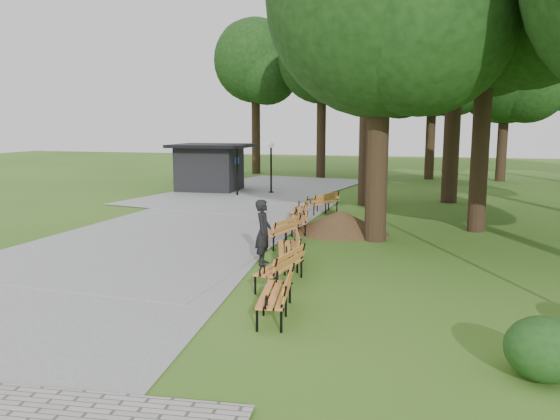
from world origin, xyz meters
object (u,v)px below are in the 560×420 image
(kiosk, at_px, (210,168))
(dirt_mound, at_px, (340,221))
(bench_2, at_px, (288,248))
(person, at_px, (263,232))
(bench_0, at_px, (275,295))
(bench_3, at_px, (280,231))
(bench_6, at_px, (321,203))
(lamp_post, at_px, (271,156))
(lawn_tree_4, at_px, (458,12))
(bench_1, at_px, (280,267))
(bench_5, at_px, (299,210))
(bench_4, at_px, (299,220))
(lawn_tree_0, at_px, (382,2))

(kiosk, distance_m, dirt_mound, 13.39)
(kiosk, bearing_deg, bench_2, -62.57)
(person, xyz_separation_m, bench_0, (1.39, -3.71, -0.44))
(bench_3, bearing_deg, dirt_mound, 161.31)
(bench_0, xyz_separation_m, bench_6, (-1.55, 12.41, 0.00))
(bench_0, distance_m, bench_6, 12.51)
(lamp_post, bearing_deg, bench_6, -55.80)
(bench_6, xyz_separation_m, lawn_tree_4, (5.26, 4.81, 8.34))
(bench_1, xyz_separation_m, lawn_tree_4, (4.17, 15.24, 8.34))
(kiosk, bearing_deg, bench_3, -61.03)
(bench_1, distance_m, bench_6, 10.49)
(bench_0, bearing_deg, bench_6, 177.94)
(bench_0, bearing_deg, bench_5, -178.07)
(lamp_post, xyz_separation_m, bench_5, (3.45, -7.86, -1.59))
(dirt_mound, relative_size, bench_0, 1.49)
(kiosk, xyz_separation_m, bench_6, (7.59, -5.97, -0.88))
(person, distance_m, bench_2, 0.78)
(bench_6, bearing_deg, bench_0, 32.10)
(person, height_order, kiosk, kiosk)
(bench_5, bearing_deg, lawn_tree_4, 130.42)
(dirt_mound, distance_m, bench_0, 8.54)
(dirt_mound, xyz_separation_m, lawn_tree_4, (3.82, 8.69, 8.39))
(person, distance_m, dirt_mound, 5.02)
(bench_5, bearing_deg, dirt_mound, 36.99)
(bench_4, xyz_separation_m, bench_5, (-0.51, 2.13, 0.00))
(person, xyz_separation_m, kiosk, (-7.75, 14.68, 0.44))
(person, distance_m, lawn_tree_4, 16.47)
(person, distance_m, bench_1, 2.01)
(bench_0, distance_m, bench_4, 8.35)
(person, bearing_deg, lamp_post, 8.35)
(bench_6, bearing_deg, person, 26.06)
(dirt_mound, height_order, lawn_tree_0, lawn_tree_0)
(bench_2, relative_size, lawn_tree_0, 0.17)
(kiosk, distance_m, bench_5, 10.77)
(bench_2, height_order, bench_5, same)
(bench_1, distance_m, bench_2, 1.94)
(bench_1, bearing_deg, lawn_tree_4, 172.94)
(dirt_mound, xyz_separation_m, bench_5, (-1.92, 1.81, 0.05))
(bench_3, relative_size, bench_5, 1.00)
(dirt_mound, distance_m, lawn_tree_4, 12.67)
(bench_2, xyz_separation_m, bench_6, (-0.79, 8.53, 0.00))
(bench_2, xyz_separation_m, bench_4, (-0.76, 4.33, 0.00))
(kiosk, relative_size, dirt_mound, 1.48)
(bench_0, height_order, bench_2, same)
(bench_6, bearing_deg, bench_5, 12.00)
(bench_2, relative_size, bench_5, 1.00)
(kiosk, relative_size, bench_4, 2.21)
(kiosk, distance_m, bench_6, 9.69)
(bench_3, bearing_deg, person, 17.86)
(bench_1, xyz_separation_m, bench_6, (-1.09, 10.44, 0.00))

